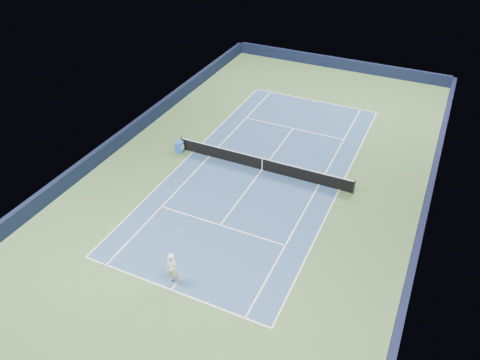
% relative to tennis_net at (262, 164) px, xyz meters
% --- Properties ---
extents(ground, '(40.00, 40.00, 0.00)m').
position_rel_tennis_net_xyz_m(ground, '(0.00, 0.00, -0.50)').
color(ground, '#3A5830').
rests_on(ground, ground).
extents(wall_far, '(22.00, 0.35, 1.10)m').
position_rel_tennis_net_xyz_m(wall_far, '(0.00, 19.82, 0.05)').
color(wall_far, black).
rests_on(wall_far, ground).
extents(wall_right, '(0.35, 40.00, 1.10)m').
position_rel_tennis_net_xyz_m(wall_right, '(10.82, 0.00, 0.05)').
color(wall_right, black).
rests_on(wall_right, ground).
extents(wall_left, '(0.35, 40.00, 1.10)m').
position_rel_tennis_net_xyz_m(wall_left, '(-10.82, 0.00, 0.05)').
color(wall_left, black).
rests_on(wall_left, ground).
extents(court_surface, '(10.97, 23.77, 0.01)m').
position_rel_tennis_net_xyz_m(court_surface, '(0.00, 0.00, -0.50)').
color(court_surface, navy).
rests_on(court_surface, ground).
extents(baseline_far, '(10.97, 0.08, 0.00)m').
position_rel_tennis_net_xyz_m(baseline_far, '(0.00, 11.88, -0.50)').
color(baseline_far, white).
rests_on(baseline_far, ground).
extents(baseline_near, '(10.97, 0.08, 0.00)m').
position_rel_tennis_net_xyz_m(baseline_near, '(0.00, -11.88, -0.50)').
color(baseline_near, white).
rests_on(baseline_near, ground).
extents(sideline_doubles_right, '(0.08, 23.77, 0.00)m').
position_rel_tennis_net_xyz_m(sideline_doubles_right, '(5.49, 0.00, -0.50)').
color(sideline_doubles_right, white).
rests_on(sideline_doubles_right, ground).
extents(sideline_doubles_left, '(0.08, 23.77, 0.00)m').
position_rel_tennis_net_xyz_m(sideline_doubles_left, '(-5.49, 0.00, -0.50)').
color(sideline_doubles_left, white).
rests_on(sideline_doubles_left, ground).
extents(sideline_singles_right, '(0.08, 23.77, 0.00)m').
position_rel_tennis_net_xyz_m(sideline_singles_right, '(4.12, 0.00, -0.50)').
color(sideline_singles_right, white).
rests_on(sideline_singles_right, ground).
extents(sideline_singles_left, '(0.08, 23.77, 0.00)m').
position_rel_tennis_net_xyz_m(sideline_singles_left, '(-4.12, 0.00, -0.50)').
color(sideline_singles_left, white).
rests_on(sideline_singles_left, ground).
extents(service_line_far, '(8.23, 0.08, 0.00)m').
position_rel_tennis_net_xyz_m(service_line_far, '(0.00, 6.40, -0.50)').
color(service_line_far, white).
rests_on(service_line_far, ground).
extents(service_line_near, '(8.23, 0.08, 0.00)m').
position_rel_tennis_net_xyz_m(service_line_near, '(0.00, -6.40, -0.50)').
color(service_line_near, white).
rests_on(service_line_near, ground).
extents(center_service_line, '(0.08, 12.80, 0.00)m').
position_rel_tennis_net_xyz_m(center_service_line, '(0.00, 0.00, -0.50)').
color(center_service_line, white).
rests_on(center_service_line, ground).
extents(center_mark_far, '(0.08, 0.30, 0.00)m').
position_rel_tennis_net_xyz_m(center_mark_far, '(0.00, 11.73, -0.50)').
color(center_mark_far, white).
rests_on(center_mark_far, ground).
extents(center_mark_near, '(0.08, 0.30, 0.00)m').
position_rel_tennis_net_xyz_m(center_mark_near, '(0.00, -11.73, -0.50)').
color(center_mark_near, white).
rests_on(center_mark_near, ground).
extents(tennis_net, '(12.90, 0.10, 1.07)m').
position_rel_tennis_net_xyz_m(tennis_net, '(0.00, 0.00, 0.00)').
color(tennis_net, black).
rests_on(tennis_net, ground).
extents(sponsor_cube, '(0.57, 0.50, 0.84)m').
position_rel_tennis_net_xyz_m(sponsor_cube, '(-6.40, -0.39, -0.08)').
color(sponsor_cube, blue).
rests_on(sponsor_cube, ground).
extents(tennis_player, '(0.86, 1.29, 2.81)m').
position_rel_tennis_net_xyz_m(tennis_player, '(-0.16, -11.40, 0.46)').
color(tennis_player, white).
rests_on(tennis_player, ground).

